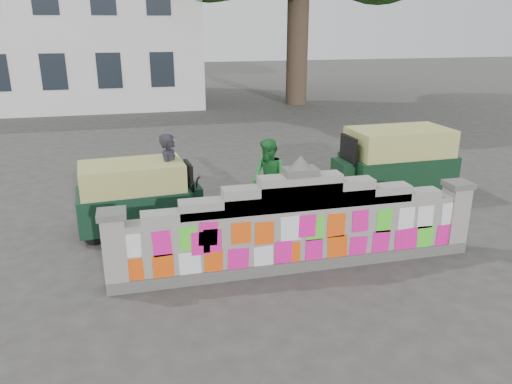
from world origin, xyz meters
TOP-DOWN VIEW (x-y plane):
  - ground at (0.00, 0.00)m, footprint 100.00×100.00m
  - parapet_wall at (-0.00, -0.01)m, footprint 6.48×0.44m
  - building at (-7.00, 21.98)m, footprint 16.00×10.00m
  - cyclist_bike at (-1.91, 2.53)m, footprint 2.01×1.37m
  - cyclist_rider at (-1.91, 2.53)m, footprint 0.62×0.73m
  - pedestrian at (0.18, 2.53)m, footprint 0.92×1.02m
  - rickshaw_left at (-2.62, 2.45)m, footprint 2.60×1.36m
  - rickshaw_right at (3.53, 3.14)m, footprint 3.01×1.44m

SIDE VIEW (x-z plane):
  - ground at x=0.00m, z-range 0.00..0.00m
  - cyclist_bike at x=-1.91m, z-range 0.00..1.00m
  - rickshaw_left at x=-2.62m, z-range 0.03..1.44m
  - parapet_wall at x=0.00m, z-range -0.26..1.75m
  - cyclist_rider at x=-1.91m, z-range 0.00..1.70m
  - pedestrian at x=0.18m, z-range 0.00..1.71m
  - rickshaw_right at x=3.53m, z-range 0.03..1.69m
  - building at x=-7.00m, z-range -0.44..8.46m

